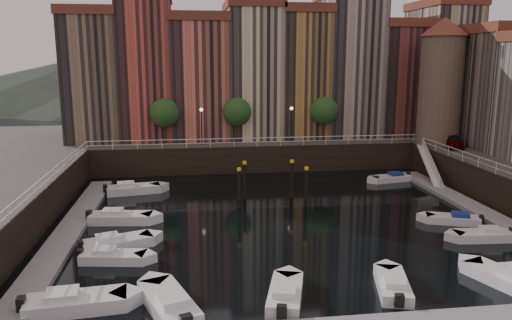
{
  "coord_description": "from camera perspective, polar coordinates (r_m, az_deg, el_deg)",
  "views": [
    {
      "loc": [
        -7.28,
        -37.29,
        12.57
      ],
      "look_at": [
        -1.76,
        4.0,
        3.98
      ],
      "focal_mm": 35.0,
      "sensor_mm": 36.0,
      "label": 1
    }
  ],
  "objects": [
    {
      "name": "ground",
      "position": [
        40.02,
        3.28,
        -6.68
      ],
      "size": [
        200.0,
        200.0,
        0.0
      ],
      "primitive_type": "plane",
      "color": "black",
      "rests_on": "ground"
    },
    {
      "name": "quay_far",
      "position": [
        64.66,
        -1.04,
        1.79
      ],
      "size": [
        80.0,
        20.0,
        3.0
      ],
      "primitive_type": "cube",
      "color": "black",
      "rests_on": "ground"
    },
    {
      "name": "dock_left",
      "position": [
        39.37,
        -20.47,
        -7.47
      ],
      "size": [
        2.0,
        28.0,
        0.35
      ],
      "primitive_type": "cube",
      "color": "gray",
      "rests_on": "ground"
    },
    {
      "name": "dock_right",
      "position": [
        44.96,
        24.36,
        -5.42
      ],
      "size": [
        2.0,
        28.0,
        0.35
      ],
      "primitive_type": "cube",
      "color": "gray",
      "rests_on": "ground"
    },
    {
      "name": "mountains",
      "position": [
        147.63,
        -4.18,
        9.81
      ],
      "size": [
        145.0,
        100.0,
        18.0
      ],
      "color": "#2D382D",
      "rests_on": "ground"
    },
    {
      "name": "far_terrace",
      "position": [
        61.72,
        2.3,
        10.14
      ],
      "size": [
        48.7,
        10.3,
        17.5
      ],
      "color": "#7D684F",
      "rests_on": "quay_far"
    },
    {
      "name": "corner_tower",
      "position": [
        58.58,
        20.38,
        8.61
      ],
      "size": [
        5.2,
        5.2,
        13.8
      ],
      "color": "#6B5B4C",
      "rests_on": "quay_right"
    },
    {
      "name": "promenade_trees",
      "position": [
        56.12,
        -1.5,
        5.52
      ],
      "size": [
        21.2,
        3.2,
        5.2
      ],
      "color": "black",
      "rests_on": "quay_far"
    },
    {
      "name": "street_lamps",
      "position": [
        55.25,
        -1.04,
        4.71
      ],
      "size": [
        10.36,
        0.36,
        4.18
      ],
      "color": "black",
      "rests_on": "quay_far"
    },
    {
      "name": "railings",
      "position": [
        43.69,
        2.13,
        0.04
      ],
      "size": [
        36.08,
        34.04,
        0.52
      ],
      "color": "white",
      "rests_on": "ground"
    },
    {
      "name": "gangway",
      "position": [
        54.26,
        19.26,
        -0.34
      ],
      "size": [
        2.78,
        8.32,
        3.73
      ],
      "color": "white",
      "rests_on": "ground"
    },
    {
      "name": "mooring_pilings",
      "position": [
        43.85,
        1.67,
        -2.78
      ],
      "size": [
        6.07,
        3.4,
        3.78
      ],
      "color": "black",
      "rests_on": "ground"
    },
    {
      "name": "boat_left_0",
      "position": [
        27.76,
        -20.09,
        -15.09
      ],
      "size": [
        5.34,
        2.42,
        1.21
      ],
      "rotation": [
        0.0,
        0.0,
        0.11
      ],
      "color": "silver",
      "rests_on": "ground"
    },
    {
      "name": "boat_left_1",
      "position": [
        33.04,
        -16.15,
        -10.59
      ],
      "size": [
        4.35,
        2.16,
        0.98
      ],
      "rotation": [
        0.0,
        0.0,
        -0.16
      ],
      "color": "silver",
      "rests_on": "ground"
    },
    {
      "name": "boat_left_2",
      "position": [
        35.13,
        -15.74,
        -9.12
      ],
      "size": [
        4.93,
        3.19,
        1.11
      ],
      "rotation": [
        0.0,
        0.0,
        0.34
      ],
      "color": "silver",
      "rests_on": "ground"
    },
    {
      "name": "boat_left_3",
      "position": [
        40.3,
        -15.34,
        -6.38
      ],
      "size": [
        5.11,
        2.35,
        1.15
      ],
      "rotation": [
        0.0,
        0.0,
        -0.12
      ],
      "color": "silver",
      "rests_on": "ground"
    },
    {
      "name": "boat_left_4",
      "position": [
        48.49,
        -13.99,
        -3.24
      ],
      "size": [
        5.31,
        2.73,
        1.19
      ],
      "rotation": [
        0.0,
        0.0,
        0.18
      ],
      "color": "silver",
      "rests_on": "ground"
    },
    {
      "name": "boat_right_1",
      "position": [
        38.81,
        24.66,
        -7.84
      ],
      "size": [
        4.36,
        1.86,
        0.99
      ],
      "rotation": [
        0.0,
        0.0,
        3.07
      ],
      "color": "silver",
      "rests_on": "ground"
    },
    {
      "name": "boat_right_2",
      "position": [
        41.65,
        21.7,
        -6.31
      ],
      "size": [
        4.22,
        2.83,
        0.96
      ],
      "rotation": [
        0.0,
        0.0,
        2.77
      ],
      "color": "silver",
      "rests_on": "ground"
    },
    {
      "name": "boat_right_4",
      "position": [
        53.47,
        15.25,
        -2.0
      ],
      "size": [
        4.4,
        2.27,
        0.99
      ],
      "rotation": [
        0.0,
        0.0,
        3.32
      ],
      "color": "silver",
      "rests_on": "ground"
    },
    {
      "name": "boat_near_0",
      "position": [
        26.44,
        -9.87,
        -15.92
      ],
      "size": [
        3.51,
        5.38,
        1.21
      ],
      "rotation": [
        0.0,
        0.0,
        1.92
      ],
      "color": "silver",
      "rests_on": "ground"
    },
    {
      "name": "boat_near_1",
      "position": [
        27.15,
        3.36,
        -15.11
      ],
      "size": [
        2.77,
        4.73,
        1.06
      ],
      "rotation": [
        0.0,
        0.0,
        1.3
      ],
      "color": "silver",
      "rests_on": "ground"
    },
    {
      "name": "boat_near_2",
      "position": [
        29.08,
        15.37,
        -13.66
      ],
      "size": [
        2.59,
        4.55,
        1.02
      ],
      "rotation": [
        0.0,
        0.0,
        1.32
      ],
      "color": "silver",
      "rests_on": "ground"
    },
    {
      "name": "boat_near_3",
      "position": [
        31.98,
        26.72,
        -12.07
      ],
      "size": [
        3.24,
        4.98,
        1.12
      ],
      "rotation": [
        0.0,
        0.0,
        1.92
      ],
      "color": "silver",
      "rests_on": "ground"
    },
    {
      "name": "car_a",
      "position": [
        57.29,
        21.65,
        1.9
      ],
      "size": [
        2.74,
        4.35,
        1.38
      ],
      "primitive_type": "imported",
      "rotation": [
        0.0,
        0.0,
        -0.3
      ],
      "color": "gray",
      "rests_on": "quay_right"
    }
  ]
}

